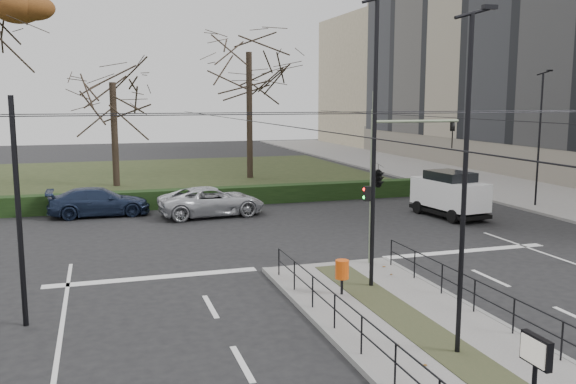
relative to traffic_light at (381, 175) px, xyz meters
The scene contains 18 objects.
ground 5.86m from the traffic_light, 111.96° to the right, with size 140.00×140.00×0.00m, color black.
median_island 7.91m from the traffic_light, 104.53° to the right, with size 4.40×15.00×0.14m, color slate.
sidewalk_east 24.05m from the traffic_light, 47.24° to the left, with size 8.00×90.00×0.14m, color slate.
park 28.77m from the traffic_light, 105.86° to the left, with size 38.00×26.00×0.10m, color #272F17.
hedge 16.36m from the traffic_light, 119.00° to the left, with size 38.00×1.00×1.00m, color black.
median_railing 7.68m from the traffic_light, 104.34° to the right, with size 4.14×13.24×0.92m.
catenary 3.41m from the traffic_light, 122.21° to the right, with size 20.00×34.00×6.00m.
traffic_light is the anchor object (origin of this frame).
litter_bin 4.65m from the traffic_light, 131.63° to the right, with size 0.41×0.41×1.04m.
info_panel 12.62m from the traffic_light, 105.35° to the right, with size 0.13×0.60×2.29m.
streetlamp_median_near 7.91m from the traffic_light, 102.51° to the right, with size 0.65×0.13×7.75m.
streetlamp_median_far 3.19m from the traffic_light, 119.99° to the right, with size 0.74×0.15×8.86m.
streetlamp_sidewalk 15.71m from the traffic_light, 31.32° to the left, with size 0.61×0.12×7.30m.
parked_car_third 16.13m from the traffic_light, 126.42° to the left, with size 2.04×5.01×1.45m, color #1B2640.
parked_car_fourth 12.07m from the traffic_light, 109.64° to the left, with size 2.47×5.36×1.49m, color #B6B8BF.
white_van 10.58m from the traffic_light, 44.45° to the left, with size 2.38×4.45×2.31m.
bare_tree_center 25.23m from the traffic_light, 86.84° to the left, with size 7.09×7.09×12.18m.
bare_tree_near 24.81m from the traffic_light, 109.65° to the left, with size 6.02×6.02×9.16m.
Camera 1 is at (-7.59, -14.69, 5.91)m, focal length 38.00 mm.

